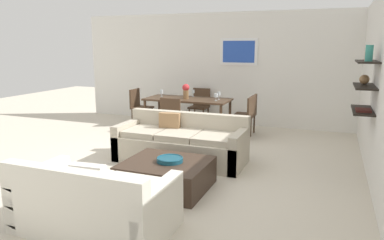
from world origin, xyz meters
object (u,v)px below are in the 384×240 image
wine_glass_right_near (216,96)px  dining_chair_head (200,104)px  sofa_beige (181,144)px  dining_table (188,102)px  dining_chair_foot (173,116)px  dining_chair_left_far (139,104)px  wine_glass_left_far (161,92)px  decorative_bowl (170,159)px  loveseat_white (94,204)px  coffee_table (166,175)px  dining_chair_right_far (249,112)px  centerpiece_vase (186,90)px  wine_glass_right_far (219,94)px  dining_chair_right_near (245,115)px  wine_glass_head (193,92)px

wine_glass_right_near → dining_chair_head: bearing=126.9°
sofa_beige → wine_glass_right_near: (-0.01, 1.95, 0.57)m
dining_table → dining_chair_foot: 0.85m
dining_chair_left_far → wine_glass_left_far: wine_glass_left_far is taller
decorative_bowl → dining_chair_left_far: 4.19m
dining_chair_left_far → wine_glass_left_far: (0.66, -0.09, 0.35)m
sofa_beige → dining_chair_foot: size_ratio=2.46×
sofa_beige → loveseat_white: (0.06, -2.50, 0.00)m
coffee_table → dining_chair_right_far: 3.47m
coffee_table → dining_chair_foot: bearing=112.4°
sofa_beige → decorative_bowl: (0.33, -1.18, 0.12)m
wine_glass_right_near → dining_chair_foot: bearing=-134.1°
coffee_table → dining_chair_left_far: (-2.36, 3.44, 0.31)m
dining_chair_right_far → centerpiece_vase: centerpiece_vase is taller
sofa_beige → wine_glass_right_near: size_ratio=13.58×
dining_table → wine_glass_left_far: bearing=171.5°
dining_table → wine_glass_left_far: 0.73m
dining_table → dining_chair_left_far: 1.38m
dining_chair_left_far → wine_glass_right_far: bearing=-2.4°
decorative_bowl → dining_chair_head: dining_chair_head is taller
dining_chair_left_far → wine_glass_right_far: 2.10m
dining_chair_head → dining_chair_left_far: 1.50m
sofa_beige → centerpiece_vase: size_ratio=6.59×
dining_chair_head → wine_glass_left_far: size_ratio=5.60×
decorative_bowl → dining_chair_foot: dining_chair_foot is taller
sofa_beige → wine_glass_left_far: (-1.41, 2.16, 0.56)m
decorative_bowl → dining_chair_right_far: dining_chair_right_far is taller
decorative_bowl → loveseat_white: bearing=-101.6°
dining_table → decorative_bowl: bearing=-72.1°
dining_chair_right_near → dining_chair_left_far: size_ratio=1.00×
dining_chair_right_near → wine_glass_right_far: bearing=156.0°
centerpiece_vase → dining_chair_right_far: bearing=8.2°
loveseat_white → wine_glass_right_near: 4.50m
dining_chair_head → wine_glass_right_far: wine_glass_right_far is taller
dining_chair_foot → wine_glass_head: wine_glass_head is taller
dining_chair_right_near → wine_glass_right_near: size_ratio=5.53×
dining_chair_right_near → wine_glass_head: size_ratio=5.56×
loveseat_white → wine_glass_right_near: size_ratio=10.28×
dining_chair_foot → dining_chair_left_far: bearing=143.2°
dining_chair_right_far → wine_glass_right_far: 0.76m
coffee_table → dining_chair_head: bearing=103.7°
loveseat_white → wine_glass_head: wine_glass_head is taller
coffee_table → wine_glass_right_near: (-0.30, 3.15, 0.67)m
wine_glass_right_far → wine_glass_head: size_ratio=1.07×
dining_chair_right_near → dining_chair_left_far: 2.75m
coffee_table → dining_table: bearing=107.0°
centerpiece_vase → sofa_beige: bearing=-69.9°
dining_chair_right_near → wine_glass_right_far: wine_glass_right_far is taller
decorative_bowl → wine_glass_right_far: (-0.35, 3.34, 0.46)m
coffee_table → dining_chair_right_far: (0.36, 3.44, 0.31)m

